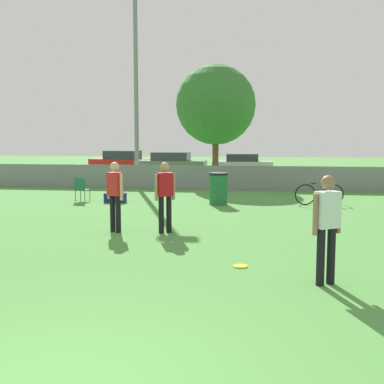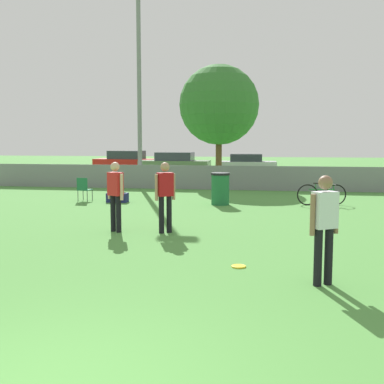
% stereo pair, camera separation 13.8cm
% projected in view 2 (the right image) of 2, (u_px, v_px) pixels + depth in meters
% --- Properties ---
extents(fence_backline, '(23.14, 0.07, 1.21)m').
position_uv_depth(fence_backline, '(226.00, 178.00, 21.79)').
color(fence_backline, gray).
rests_on(fence_backline, ground_plane).
extents(light_pole, '(0.90, 0.36, 9.24)m').
position_uv_depth(light_pole, '(139.00, 72.00, 22.45)').
color(light_pole, gray).
rests_on(light_pole, ground_plane).
extents(tree_near_pole, '(4.11, 4.11, 6.11)m').
position_uv_depth(tree_near_pole, '(219.00, 105.00, 24.75)').
color(tree_near_pole, brown).
rests_on(tree_near_pole, ground_plane).
extents(player_receiver_white, '(0.46, 0.38, 1.73)m').
position_uv_depth(player_receiver_white, '(324.00, 222.00, 7.45)').
color(player_receiver_white, black).
rests_on(player_receiver_white, ground_plane).
extents(player_defender_red, '(0.45, 0.39, 1.73)m').
position_uv_depth(player_defender_red, '(165.00, 192.00, 11.68)').
color(player_defender_red, black).
rests_on(player_defender_red, ground_plane).
extents(player_thrower_red, '(0.47, 0.37, 1.73)m').
position_uv_depth(player_thrower_red, '(115.00, 192.00, 11.81)').
color(player_thrower_red, black).
rests_on(player_thrower_red, ground_plane).
extents(frisbee_disc, '(0.26, 0.26, 0.03)m').
position_uv_depth(frisbee_disc, '(239.00, 266.00, 8.62)').
color(frisbee_disc, yellow).
rests_on(frisbee_disc, ground_plane).
extents(folding_chair_sideline, '(0.49, 0.49, 0.88)m').
position_uv_depth(folding_chair_sideline, '(84.00, 188.00, 17.80)').
color(folding_chair_sideline, '#333338').
rests_on(folding_chair_sideline, ground_plane).
extents(bicycle_sideline, '(1.70, 0.44, 0.79)m').
position_uv_depth(bicycle_sideline, '(322.00, 194.00, 16.67)').
color(bicycle_sideline, black).
rests_on(bicycle_sideline, ground_plane).
extents(trash_bin, '(0.66, 0.66, 1.12)m').
position_uv_depth(trash_bin, '(220.00, 189.00, 16.81)').
color(trash_bin, '#1E6638').
rests_on(trash_bin, ground_plane).
extents(gear_bag_sideline, '(0.75, 0.41, 0.36)m').
position_uv_depth(gear_bag_sideline, '(117.00, 198.00, 17.55)').
color(gear_bag_sideline, navy).
rests_on(gear_bag_sideline, ground_plane).
extents(parked_car_red, '(4.59, 2.35, 1.50)m').
position_uv_depth(parked_car_red, '(127.00, 162.00, 33.78)').
color(parked_car_red, black).
rests_on(parked_car_red, ground_plane).
extents(parked_car_olive, '(4.60, 1.89, 1.44)m').
position_uv_depth(parked_car_olive, '(175.00, 164.00, 31.71)').
color(parked_car_olive, black).
rests_on(parked_car_olive, ground_plane).
extents(parked_car_silver, '(4.03, 1.87, 1.33)m').
position_uv_depth(parked_car_silver, '(246.00, 164.00, 31.85)').
color(parked_car_silver, black).
rests_on(parked_car_silver, ground_plane).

